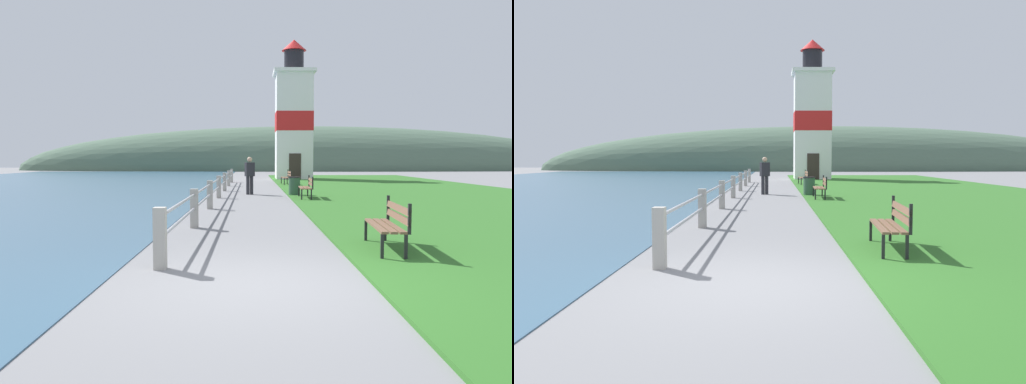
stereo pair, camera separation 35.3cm
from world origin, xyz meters
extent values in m
plane|color=slate|center=(0.00, 0.00, 0.00)|extent=(160.00, 160.00, 0.00)
cube|color=#2D6623|center=(7.52, 16.19, 0.03)|extent=(12.00, 48.56, 0.06)
cube|color=#A8A399|center=(-1.42, 1.00, 0.46)|extent=(0.18, 0.18, 0.93)
cube|color=#A8A399|center=(-1.42, 5.42, 0.46)|extent=(0.18, 0.18, 0.93)
cube|color=#A8A399|center=(-1.42, 9.84, 0.46)|extent=(0.18, 0.18, 0.93)
cube|color=#A8A399|center=(-1.42, 14.26, 0.46)|extent=(0.18, 0.18, 0.93)
cube|color=#A8A399|center=(-1.42, 18.68, 0.46)|extent=(0.18, 0.18, 0.93)
cube|color=#A8A399|center=(-1.42, 23.10, 0.46)|extent=(0.18, 0.18, 0.93)
cube|color=#A8A399|center=(-1.42, 27.52, 0.46)|extent=(0.18, 0.18, 0.93)
cylinder|color=#B2B2B7|center=(-1.42, 14.26, 0.79)|extent=(0.06, 26.52, 0.06)
cylinder|color=#B2B2B7|center=(-1.42, 14.26, 0.46)|extent=(0.06, 26.52, 0.06)
cube|color=brown|center=(2.13, 2.33, 0.47)|extent=(0.25, 1.79, 0.04)
cube|color=brown|center=(2.27, 2.32, 0.47)|extent=(0.25, 1.79, 0.04)
cube|color=brown|center=(2.42, 2.31, 0.47)|extent=(0.25, 1.79, 0.04)
cube|color=brown|center=(2.51, 2.30, 0.79)|extent=(0.19, 1.79, 0.11)
cube|color=brown|center=(2.51, 2.30, 0.63)|extent=(0.19, 1.79, 0.11)
cube|color=black|center=(2.02, 1.47, 0.23)|extent=(0.05, 0.05, 0.45)
cube|color=black|center=(2.16, 3.20, 0.23)|extent=(0.05, 0.05, 0.45)
cube|color=black|center=(2.39, 1.44, 0.23)|extent=(0.05, 0.05, 0.45)
cube|color=black|center=(2.52, 3.17, 0.23)|extent=(0.05, 0.05, 0.45)
cube|color=black|center=(2.44, 1.43, 0.70)|extent=(0.05, 0.05, 0.49)
cube|color=black|center=(2.57, 3.17, 0.70)|extent=(0.05, 0.05, 0.49)
cube|color=brown|center=(1.93, 13.56, 0.47)|extent=(0.17, 1.78, 0.04)
cube|color=brown|center=(2.08, 13.56, 0.47)|extent=(0.17, 1.78, 0.04)
cube|color=brown|center=(2.22, 13.55, 0.47)|extent=(0.17, 1.78, 0.04)
cube|color=brown|center=(2.31, 13.55, 0.79)|extent=(0.11, 1.78, 0.11)
cube|color=brown|center=(2.31, 13.55, 0.63)|extent=(0.11, 1.78, 0.11)
cube|color=black|center=(1.86, 12.70, 0.23)|extent=(0.05, 0.05, 0.45)
cube|color=black|center=(1.92, 14.42, 0.23)|extent=(0.05, 0.05, 0.45)
cube|color=black|center=(2.23, 12.69, 0.23)|extent=(0.05, 0.05, 0.45)
cube|color=black|center=(2.29, 14.41, 0.23)|extent=(0.05, 0.05, 0.45)
cube|color=black|center=(2.28, 12.69, 0.70)|extent=(0.05, 0.05, 0.49)
cube|color=black|center=(2.34, 14.41, 0.70)|extent=(0.05, 0.05, 0.49)
cube|color=brown|center=(1.88, 23.99, 0.47)|extent=(0.20, 1.69, 0.04)
cube|color=brown|center=(2.02, 24.00, 0.47)|extent=(0.20, 1.69, 0.04)
cube|color=brown|center=(2.17, 24.00, 0.47)|extent=(0.20, 1.69, 0.04)
cube|color=brown|center=(2.26, 24.01, 0.79)|extent=(0.14, 1.69, 0.11)
cube|color=brown|center=(2.26, 24.01, 0.63)|extent=(0.14, 1.69, 0.11)
cube|color=black|center=(1.88, 23.17, 0.23)|extent=(0.05, 0.05, 0.45)
cube|color=black|center=(1.80, 24.81, 0.23)|extent=(0.05, 0.05, 0.45)
cube|color=black|center=(2.25, 23.19, 0.23)|extent=(0.05, 0.05, 0.45)
cube|color=black|center=(2.17, 24.82, 0.23)|extent=(0.05, 0.05, 0.45)
cube|color=black|center=(2.30, 23.19, 0.70)|extent=(0.05, 0.05, 0.49)
cube|color=black|center=(2.21, 24.83, 0.70)|extent=(0.05, 0.05, 0.49)
cube|color=white|center=(3.19, 32.37, 4.04)|extent=(2.75, 2.75, 8.08)
cube|color=red|center=(3.19, 32.37, 4.45)|extent=(2.79, 2.79, 1.46)
cube|color=white|center=(3.19, 32.37, 8.21)|extent=(3.16, 3.16, 0.25)
cylinder|color=black|center=(3.19, 32.37, 9.09)|extent=(1.51, 1.51, 1.52)
cone|color=red|center=(3.19, 32.37, 10.27)|extent=(1.89, 1.89, 0.84)
cube|color=#332823|center=(3.19, 30.98, 1.00)|extent=(0.90, 0.06, 2.00)
cylinder|color=#28282D|center=(-0.23, 16.24, 0.42)|extent=(0.16, 0.16, 0.83)
cylinder|color=#28282D|center=(-0.06, 16.32, 0.42)|extent=(0.16, 0.16, 0.83)
cube|color=#232328|center=(-0.15, 16.28, 1.15)|extent=(0.47, 0.38, 0.62)
sphere|color=tan|center=(-0.15, 16.28, 1.59)|extent=(0.23, 0.23, 0.23)
cylinder|color=#2D5138|center=(1.80, 15.29, 0.40)|extent=(0.50, 0.50, 0.80)
cylinder|color=black|center=(1.80, 15.29, 0.82)|extent=(0.54, 0.54, 0.04)
ellipsoid|color=#4C6651|center=(8.00, 62.37, 0.00)|extent=(80.00, 16.00, 12.00)
camera|label=1|loc=(-0.05, -6.36, 1.66)|focal=35.00mm
camera|label=2|loc=(0.30, -6.36, 1.66)|focal=35.00mm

